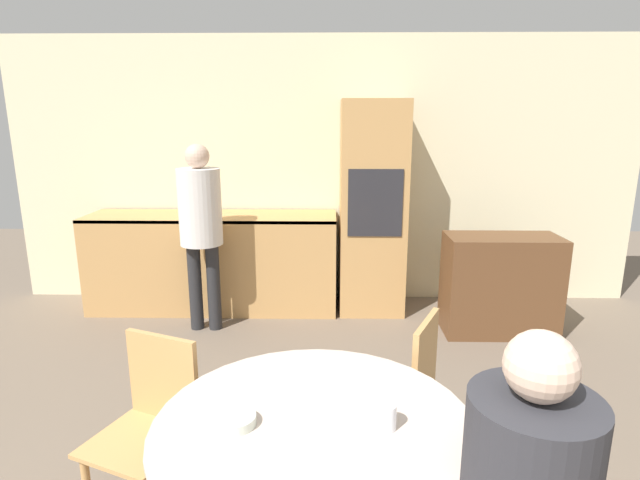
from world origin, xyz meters
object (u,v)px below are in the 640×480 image
Objects in this scene: sideboard at (500,285)px; cup at (385,416)px; bowl_near at (235,420)px; oven_unit at (372,208)px; person_standing at (201,218)px; chair_far_left at (151,419)px; chair_far_right at (405,384)px; dining_table at (314,474)px.

sideboard reaches higher than cup.
sideboard reaches higher than bowl_near.
oven_unit reaches higher than sideboard.
cup is at bearing -63.14° from person_standing.
chair_far_left is at bearing -82.44° from person_standing.
chair_far_right is at bearing -90.28° from oven_unit.
cup is at bearing -1.08° from bowl_near.
cup is 0.62× the size of bowl_near.
sideboard is 6.12× the size of bowl_near.
chair_far_left is 1.00× the size of chair_far_right.
dining_table is at bearing -121.40° from sideboard.
sideboard is at bearing 174.15° from chair_far_right.
cup is at bearing -116.71° from sideboard.
chair_far_right is 5.53× the size of bowl_near.
chair_far_right is (-1.08, -1.77, 0.05)m from sideboard.
chair_far_left reaches higher than bowl_near.
chair_far_left is at bearing -137.39° from sideboard.
chair_far_right is 8.92× the size of cup.
chair_far_left is (-2.28, -2.10, 0.05)m from sideboard.
person_standing reaches higher than chair_far_left.
sideboard is 2.85m from cup.
chair_far_left is at bearing 152.34° from dining_table.
person_standing reaches higher than sideboard.
sideboard is at bearing -0.49° from person_standing.
oven_unit is at bearing 76.38° from bowl_near.
chair_far_left is at bearing 138.41° from bowl_near.
person_standing is 10.49× the size of bowl_near.
oven_unit is at bearing -154.73° from chair_far_right.
sideboard is at bearing 63.29° from cup.
person_standing is at bearing 106.52° from bowl_near.
chair_far_left is at bearing -48.98° from chair_far_right.
person_standing is at bearing 179.51° from sideboard.
dining_table is 0.37m from bowl_near.
oven_unit is 2.33× the size of chair_far_right.
dining_table is 0.86m from chair_far_left.
oven_unit is 1.59m from person_standing.
sideboard is at bearing 54.29° from bowl_near.
oven_unit is 20.78× the size of cup.
chair_far_left is at bearing -114.64° from oven_unit.
oven_unit is at bearing 152.73° from sideboard.
bowl_near reaches higher than dining_table.
sideboard is (1.07, -0.55, -0.57)m from oven_unit.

